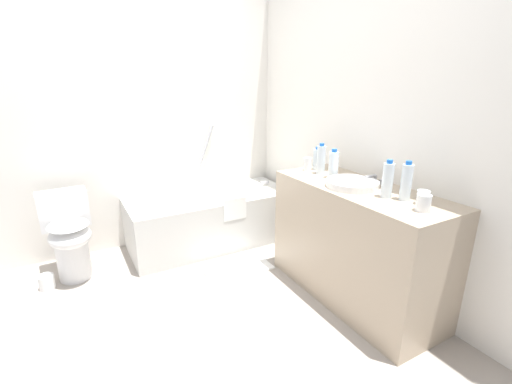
% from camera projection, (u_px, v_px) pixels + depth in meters
% --- Properties ---
extents(ground_plane, '(4.05, 4.05, 0.00)m').
position_uv_depth(ground_plane, '(170.00, 326.00, 2.26)').
color(ground_plane, '#9E9389').
extents(wall_back_tiled, '(3.45, 0.10, 2.43)m').
position_uv_depth(wall_back_tiled, '(115.00, 116.00, 3.06)').
color(wall_back_tiled, silver).
rests_on(wall_back_tiled, ground_plane).
extents(wall_right_mirror, '(0.10, 3.12, 2.43)m').
position_uv_depth(wall_right_mirror, '(366.00, 122.00, 2.62)').
color(wall_right_mirror, silver).
rests_on(wall_right_mirror, ground_plane).
extents(bathtub, '(1.53, 0.67, 1.09)m').
position_uv_depth(bathtub, '(211.00, 217.00, 3.37)').
color(bathtub, silver).
rests_on(bathtub, ground_plane).
extents(toilet, '(0.37, 0.52, 0.69)m').
position_uv_depth(toilet, '(69.00, 234.00, 2.75)').
color(toilet, white).
rests_on(toilet, ground_plane).
extents(vanity_counter, '(0.52, 1.29, 0.83)m').
position_uv_depth(vanity_counter, '(355.00, 243.00, 2.47)').
color(vanity_counter, tan).
rests_on(vanity_counter, ground_plane).
extents(sink_basin, '(0.35, 0.35, 0.05)m').
position_uv_depth(sink_basin, '(352.00, 184.00, 2.34)').
color(sink_basin, white).
rests_on(sink_basin, vanity_counter).
extents(sink_faucet, '(0.11, 0.15, 0.06)m').
position_uv_depth(sink_faucet, '(374.00, 179.00, 2.43)').
color(sink_faucet, '#ABABB0').
rests_on(sink_faucet, vanity_counter).
extents(water_bottle_0, '(0.06, 0.06, 0.24)m').
position_uv_depth(water_bottle_0, '(406.00, 182.00, 2.06)').
color(water_bottle_0, silver).
rests_on(water_bottle_0, vanity_counter).
extents(water_bottle_1, '(0.07, 0.07, 0.18)m').
position_uv_depth(water_bottle_1, '(318.00, 159.00, 2.79)').
color(water_bottle_1, silver).
rests_on(water_bottle_1, vanity_counter).
extents(water_bottle_2, '(0.06, 0.06, 0.23)m').
position_uv_depth(water_bottle_2, '(321.00, 160.00, 2.65)').
color(water_bottle_2, silver).
rests_on(water_bottle_2, vanity_counter).
extents(water_bottle_3, '(0.07, 0.07, 0.21)m').
position_uv_depth(water_bottle_3, '(333.00, 165.00, 2.53)').
color(water_bottle_3, silver).
rests_on(water_bottle_3, vanity_counter).
extents(water_bottle_4, '(0.06, 0.06, 0.23)m').
position_uv_depth(water_bottle_4, '(388.00, 180.00, 2.11)').
color(water_bottle_4, silver).
rests_on(water_bottle_4, vanity_counter).
extents(drinking_glass_0, '(0.08, 0.08, 0.09)m').
position_uv_depth(drinking_glass_0, '(424.00, 203.00, 1.90)').
color(drinking_glass_0, white).
rests_on(drinking_glass_0, vanity_counter).
extents(drinking_glass_1, '(0.07, 0.07, 0.08)m').
position_uv_depth(drinking_glass_1, '(423.00, 198.00, 2.00)').
color(drinking_glass_1, white).
rests_on(drinking_glass_1, vanity_counter).
extents(drinking_glass_2, '(0.06, 0.06, 0.10)m').
position_uv_depth(drinking_glass_2, '(308.00, 164.00, 2.76)').
color(drinking_glass_2, white).
rests_on(drinking_glass_2, vanity_counter).
extents(drinking_glass_3, '(0.06, 0.06, 0.10)m').
position_uv_depth(drinking_glass_3, '(334.00, 169.00, 2.62)').
color(drinking_glass_3, white).
rests_on(drinking_glass_3, vanity_counter).
extents(bath_mat, '(0.56, 0.37, 0.01)m').
position_uv_depth(bath_mat, '(236.00, 266.00, 2.97)').
color(bath_mat, white).
rests_on(bath_mat, ground_plane).
extents(toilet_paper_roll, '(0.11, 0.11, 0.11)m').
position_uv_depth(toilet_paper_roll, '(47.00, 282.00, 2.65)').
color(toilet_paper_roll, white).
rests_on(toilet_paper_roll, ground_plane).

